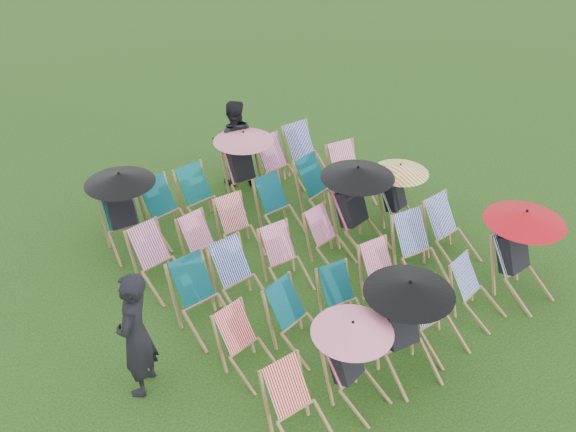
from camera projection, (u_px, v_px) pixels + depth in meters
ground at (311, 273)px, 10.09m from camera, size 100.00×100.00×0.00m
deckchair_0 at (300, 410)px, 7.29m from camera, size 0.62×0.85×0.90m
deckchair_1 at (355, 362)px, 7.68m from camera, size 0.99×1.08×1.17m
deckchair_2 at (407, 327)px, 8.05m from camera, size 1.14×1.21×1.35m
deckchair_3 at (439, 320)px, 8.55m from camera, size 0.62×0.84×0.88m
deckchair_4 at (478, 291)px, 9.08m from camera, size 0.67×0.85×0.83m
deckchair_5 at (522, 253)px, 9.33m from camera, size 1.16×1.20×1.37m
deckchair_6 at (248, 345)px, 8.18m from camera, size 0.66×0.84×0.84m
deckchair_7 at (299, 320)px, 8.53m from camera, size 0.74×0.92×0.90m
deckchair_8 at (344, 302)px, 8.90m from camera, size 0.67×0.84×0.83m
deckchair_9 at (386, 277)px, 9.32m from camera, size 0.66×0.85×0.86m
deckchair_10 at (421, 250)px, 9.78m from camera, size 0.77×0.98×0.97m
deckchair_11 at (452, 232)px, 10.21m from camera, size 0.67×0.91×0.96m
deckchair_12 at (204, 299)px, 8.82m from camera, size 0.67×0.92×0.98m
deckchair_13 at (242, 279)px, 9.21m from camera, size 0.66×0.90×0.95m
deckchair_14 at (286, 260)px, 9.67m from camera, size 0.64×0.85×0.87m
deckchair_15 at (330, 238)px, 10.16m from camera, size 0.64×0.82×0.83m
deckchair_16 at (359, 206)px, 10.35m from camera, size 1.19×1.28×1.41m
deckchair_17 at (401, 195)px, 10.90m from camera, size 0.97×1.05×1.15m
deckchair_18 at (160, 261)px, 9.59m from camera, size 0.70×0.92×0.94m
deckchair_19 at (206, 246)px, 9.98m from camera, size 0.63×0.83×0.85m
deckchair_20 at (239, 227)px, 10.40m from camera, size 0.63×0.83×0.86m
deckchair_21 at (280, 207)px, 10.87m from camera, size 0.60×0.84×0.90m
deckchair_22 at (324, 190)px, 11.25m from camera, size 0.84×1.04×1.01m
deckchair_23 at (351, 175)px, 11.71m from camera, size 0.79×1.00×0.99m
deckchair_24 at (123, 211)px, 10.32m from camera, size 1.12×1.19×1.33m
deckchair_25 at (168, 211)px, 10.72m from camera, size 0.72×0.94×0.96m
deckchair_26 at (203, 198)px, 11.06m from camera, size 0.69×0.92×0.96m
deckchair_27 at (245, 165)px, 11.61m from camera, size 1.10×1.16×1.30m
deckchair_28 at (280, 166)px, 12.04m from camera, size 0.66×0.90×0.96m
deckchair_29 at (307, 154)px, 12.40m from camera, size 0.70×0.95×0.99m
person_left at (136, 335)px, 7.68m from camera, size 0.76×0.75×1.77m
person_rear at (234, 143)px, 12.02m from camera, size 1.03×0.97×1.68m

